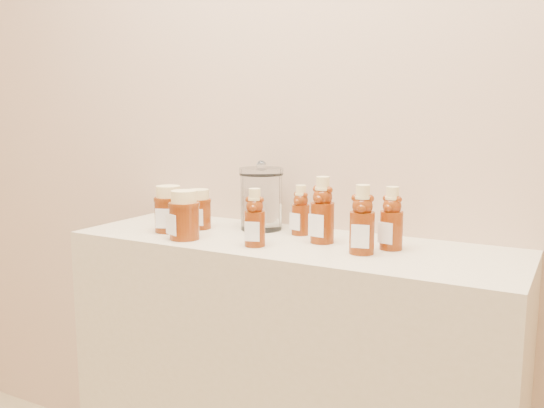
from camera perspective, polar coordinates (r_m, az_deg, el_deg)
The scene contains 11 objects.
wall_back at distance 1.68m, azimuth 4.99°, elevation 12.87°, with size 3.50×0.02×2.70m, color tan.
display_table at distance 1.69m, azimuth 1.66°, elevation -18.73°, with size 1.20×0.40×0.90m, color #C0B18C.
bear_bottle_back_left at distance 1.60m, azimuth 2.86°, elevation -0.27°, with size 0.05×0.05×0.16m, color #5D1F07, non-canonical shape.
bear_bottle_back_mid at distance 1.50m, azimuth 5.03°, elevation -0.15°, with size 0.07×0.07×0.20m, color #5D1F07, non-canonical shape.
bear_bottle_back_right at distance 1.45m, azimuth 11.79°, elevation -0.99°, with size 0.06×0.06×0.18m, color #5D1F07, non-canonical shape.
bear_bottle_front_left at distance 1.46m, azimuth -1.72°, elevation -0.96°, with size 0.06×0.06×0.17m, color #5D1F07, non-canonical shape.
bear_bottle_front_right at distance 1.39m, azimuth 8.94°, elevation -1.08°, with size 0.06×0.06×0.19m, color #5D1F07, non-canonical shape.
honey_jar_left at distance 1.66m, azimuth -10.20°, elevation -0.47°, with size 0.08×0.08×0.13m, color #5D1F07, non-canonical shape.
honey_jar_back at distance 1.70m, azimuth -7.26°, elevation -0.49°, with size 0.07×0.07×0.12m, color #5D1F07, non-canonical shape.
honey_jar_front at distance 1.56m, azimuth -8.69°, elevation -1.08°, with size 0.08×0.08×0.13m, color #5D1F07, non-canonical shape.
glass_canister at distance 1.66m, azimuth -1.07°, elevation 0.78°, with size 0.13×0.13×0.20m, color white, non-canonical shape.
Camera 1 is at (0.68, 0.22, 1.23)m, focal length 38.00 mm.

